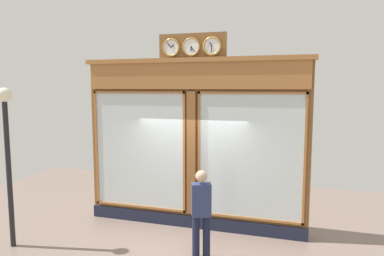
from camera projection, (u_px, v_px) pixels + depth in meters
shop_facade at (194, 143)px, 7.99m from camera, size 5.20×0.42×4.38m
pedestrian at (201, 210)px, 6.55m from camera, size 0.41×0.33×1.69m
street_lamp at (7, 142)px, 6.90m from camera, size 0.28×0.28×3.21m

